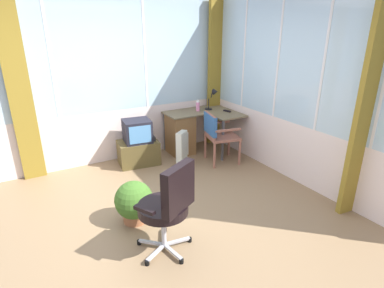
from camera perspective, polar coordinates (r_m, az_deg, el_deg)
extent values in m
cube|color=#8D704F|center=(3.89, -6.36, -13.33)|extent=(5.29, 4.88, 0.06)
cube|color=white|center=(5.39, -15.09, 1.44)|extent=(4.29, 0.06, 0.85)
cube|color=silver|center=(5.12, -16.48, 15.17)|extent=(4.21, 0.06, 1.72)
cube|color=white|center=(5.00, -24.65, 14.05)|extent=(0.04, 0.07, 1.72)
cube|color=white|center=(5.34, -8.76, 15.94)|extent=(0.04, 0.07, 1.72)
cube|color=white|center=(4.85, 17.62, -1.01)|extent=(0.06, 3.88, 0.85)
cube|color=silver|center=(4.55, 19.42, 14.24)|extent=(0.06, 3.80, 1.72)
cube|color=white|center=(4.31, 23.35, 13.43)|extent=(0.07, 0.04, 1.72)
cube|color=white|center=(4.81, 15.89, 14.91)|extent=(0.07, 0.04, 1.72)
cube|color=white|center=(5.39, 9.85, 15.92)|extent=(0.07, 0.04, 1.72)
cube|color=olive|center=(4.94, -29.23, 8.67)|extent=(0.31, 0.08, 2.66)
cube|color=olive|center=(5.89, 4.36, 12.76)|extent=(0.31, 0.08, 2.66)
cube|color=olive|center=(3.93, 29.61, 6.07)|extent=(0.31, 0.11, 2.66)
cube|color=brown|center=(5.59, 0.92, 6.03)|extent=(1.17, 0.53, 0.02)
cube|color=brown|center=(5.37, 6.59, 5.27)|extent=(0.53, 0.46, 0.02)
cube|color=brown|center=(5.53, -2.27, 1.83)|extent=(0.40, 0.49, 0.70)
cylinder|color=#4C4C51|center=(5.21, 5.67, 0.59)|extent=(0.04, 0.04, 0.71)
cylinder|color=#4C4C51|center=(5.64, -5.01, 2.20)|extent=(0.04, 0.04, 0.71)
cylinder|color=black|center=(5.67, 3.04, 6.46)|extent=(0.13, 0.13, 0.02)
cylinder|color=black|center=(5.65, 3.06, 7.44)|extent=(0.02, 0.02, 0.18)
cylinder|color=black|center=(5.61, 3.70, 9.24)|extent=(0.03, 0.09, 0.17)
cone|color=black|center=(5.60, 4.37, 9.58)|extent=(0.14, 0.14, 0.12)
cube|color=black|center=(5.56, 6.48, 6.06)|extent=(0.08, 0.16, 0.02)
cylinder|color=pink|center=(5.55, 1.09, 6.91)|extent=(0.06, 0.06, 0.16)
cone|color=white|center=(5.52, 1.10, 7.99)|extent=(0.06, 0.06, 0.06)
cylinder|color=#9C5F4D|center=(5.13, 8.74, -1.62)|extent=(0.04, 0.04, 0.42)
cylinder|color=#9C5F4D|center=(5.50, 6.78, 0.04)|extent=(0.04, 0.04, 0.42)
cylinder|color=#9C5F4D|center=(4.96, 4.14, -2.21)|extent=(0.04, 0.04, 0.42)
cylinder|color=#9C5F4D|center=(5.34, 2.45, -0.45)|extent=(0.04, 0.04, 0.42)
cube|color=#9C5F4D|center=(5.14, 5.62, 1.38)|extent=(0.57, 0.57, 0.04)
cube|color=#9C5F4D|center=(5.00, 3.37, 3.43)|extent=(0.13, 0.43, 0.38)
cube|color=#315B94|center=(4.99, 3.38, 3.64)|extent=(0.16, 0.46, 0.32)
cube|color=#9C5F4D|center=(4.90, 6.68, 2.54)|extent=(0.43, 0.13, 0.03)
cube|color=#9C5F4D|center=(5.28, 4.78, 3.98)|extent=(0.43, 0.13, 0.03)
cube|color=#B7B7BF|center=(3.28, -6.64, -19.21)|extent=(0.26, 0.16, 0.02)
cylinder|color=black|center=(3.21, -8.26, -20.82)|extent=(0.05, 0.05, 0.05)
cube|color=#B7B7BF|center=(3.28, -3.59, -19.16)|extent=(0.09, 0.28, 0.02)
cylinder|color=black|center=(3.20, -1.97, -20.71)|extent=(0.05, 0.05, 0.05)
cube|color=#B7B7BF|center=(3.40, -2.74, -17.44)|extent=(0.28, 0.07, 0.02)
cylinder|color=black|center=(3.45, -0.45, -17.19)|extent=(0.05, 0.05, 0.05)
cube|color=#B7B7BF|center=(3.47, -5.08, -16.51)|extent=(0.15, 0.27, 0.02)
cylinder|color=black|center=(3.60, -5.06, -15.44)|extent=(0.05, 0.05, 0.05)
cube|color=#B7B7BF|center=(3.40, -7.45, -17.53)|extent=(0.23, 0.22, 0.02)
cylinder|color=black|center=(3.46, -9.70, -17.37)|extent=(0.05, 0.05, 0.05)
cylinder|color=#B7B7BF|center=(3.24, -5.22, -15.12)|extent=(0.05, 0.05, 0.38)
cylinder|color=black|center=(3.11, -5.36, -11.68)|extent=(0.50, 0.50, 0.09)
cube|color=black|center=(2.88, -2.52, -8.20)|extent=(0.42, 0.28, 0.45)
cube|color=black|center=(3.23, -2.56, -7.58)|extent=(0.15, 0.22, 0.04)
cube|color=black|center=(2.87, -8.74, -11.88)|extent=(0.15, 0.22, 0.04)
cube|color=brown|center=(5.20, -9.80, -1.54)|extent=(0.69, 0.51, 0.39)
cube|color=black|center=(5.07, -10.06, 2.39)|extent=(0.47, 0.45, 0.36)
cube|color=#5593CE|center=(4.89, -9.50, 1.70)|extent=(0.34, 0.05, 0.28)
cube|color=#262628|center=(5.15, -8.40, 1.06)|extent=(0.28, 0.25, 0.07)
cube|color=silver|center=(4.92, -2.42, -1.17)|extent=(0.08, 0.09, 0.55)
cube|color=silver|center=(4.95, -2.21, -1.01)|extent=(0.08, 0.09, 0.55)
cube|color=silver|center=(4.99, -2.01, -0.84)|extent=(0.08, 0.09, 0.55)
cube|color=silver|center=(5.02, -1.81, -0.68)|extent=(0.08, 0.09, 0.55)
cube|color=silver|center=(5.06, -1.61, -0.52)|extent=(0.08, 0.09, 0.55)
cube|color=silver|center=(5.10, -1.41, -0.36)|extent=(0.08, 0.09, 0.55)
cube|color=black|center=(5.09, -1.15, -3.93)|extent=(0.23, 0.19, 0.03)
cube|color=black|center=(5.15, -2.58, -3.67)|extent=(0.23, 0.19, 0.03)
cube|color=silver|center=(5.12, -1.23, 0.08)|extent=(0.09, 0.10, 0.39)
cylinder|color=#A3613D|center=(3.80, -10.41, -12.98)|extent=(0.27, 0.27, 0.11)
sphere|color=#3E6B25|center=(3.68, -10.63, -10.08)|extent=(0.45, 0.45, 0.45)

